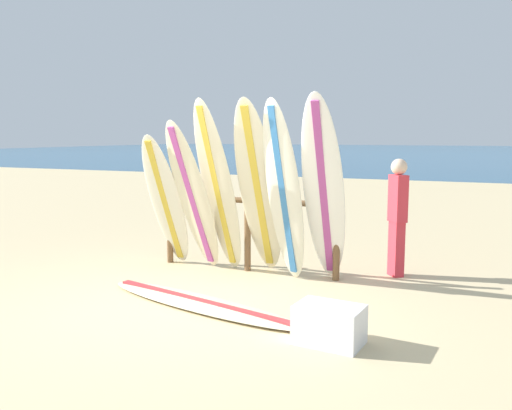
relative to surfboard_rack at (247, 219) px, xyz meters
The scene contains 12 objects.
ground_plane 1.75m from the surfboard_rack, 91.08° to the right, with size 120.00×120.00×0.00m, color #D3BC8C.
ocean_water 56.41m from the surfboard_rack, 90.03° to the left, with size 120.00×80.00×0.01m, color #1E5984.
surfboard_rack is the anchor object (origin of this frame).
surfboard_leaning_far_left 1.19m from the surfboard_rack, 165.41° to the right, with size 0.52×0.89×1.92m.
surfboard_leaning_left 0.81m from the surfboard_rack, 149.80° to the right, with size 0.71×1.00×2.10m.
surfboard_leaning_center_left 0.63m from the surfboard_rack, 130.55° to the right, with size 0.62×0.93×2.37m.
surfboard_leaning_center 0.59m from the surfboard_rack, 42.88° to the right, with size 0.57×1.09×2.37m.
surfboard_leaning_center_right 0.91m from the surfboard_rack, 30.51° to the right, with size 0.61×0.79×2.35m.
surfboard_leaning_right 1.32m from the surfboard_rack, 15.72° to the right, with size 0.56×1.12×2.40m.
surfboard_lying_on_sand 1.79m from the surfboard_rack, 84.53° to the right, with size 2.83×1.17×0.08m.
beachgoer_standing 2.03m from the surfboard_rack, 15.34° to the left, with size 0.29×0.30×1.59m.
cooler_box 2.81m from the surfboard_rack, 50.10° to the right, with size 0.60×0.40×0.36m, color white.
Camera 1 is at (3.03, -5.07, 1.89)m, focal length 37.32 mm.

